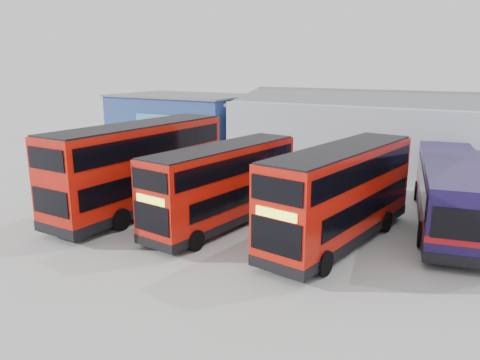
{
  "coord_description": "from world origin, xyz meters",
  "views": [
    {
      "loc": [
        11.79,
        -16.71,
        7.73
      ],
      "look_at": [
        0.46,
        3.1,
        2.1
      ],
      "focal_mm": 35.0,
      "sensor_mm": 36.0,
      "label": 1
    }
  ],
  "objects_px": {
    "maintenance_shed": "(445,137)",
    "double_decker_left": "(140,169)",
    "office_block": "(184,123)",
    "double_decker_right": "(340,196)",
    "double_decker_centre": "(223,186)",
    "panel_van": "(117,142)",
    "single_decker_blue": "(451,194)"
  },
  "relations": [
    {
      "from": "maintenance_shed",
      "to": "panel_van",
      "type": "bearing_deg",
      "value": -164.56
    },
    {
      "from": "maintenance_shed",
      "to": "double_decker_centre",
      "type": "xyz_separation_m",
      "value": [
        -7.82,
        -18.06,
        -0.62
      ]
    },
    {
      "from": "double_decker_centre",
      "to": "panel_van",
      "type": "distance_m",
      "value": 20.85
    },
    {
      "from": "double_decker_left",
      "to": "single_decker_blue",
      "type": "xyz_separation_m",
      "value": [
        14.72,
        5.66,
        -0.74
      ]
    },
    {
      "from": "maintenance_shed",
      "to": "double_decker_right",
      "type": "height_order",
      "value": "maintenance_shed"
    },
    {
      "from": "office_block",
      "to": "double_decker_left",
      "type": "relative_size",
      "value": 1.09
    },
    {
      "from": "panel_van",
      "to": "double_decker_right",
      "type": "bearing_deg",
      "value": -39.12
    },
    {
      "from": "double_decker_left",
      "to": "panel_van",
      "type": "bearing_deg",
      "value": -39.6
    },
    {
      "from": "office_block",
      "to": "double_decker_left",
      "type": "height_order",
      "value": "office_block"
    },
    {
      "from": "double_decker_left",
      "to": "panel_van",
      "type": "height_order",
      "value": "double_decker_left"
    },
    {
      "from": "maintenance_shed",
      "to": "double_decker_centre",
      "type": "height_order",
      "value": "maintenance_shed"
    },
    {
      "from": "office_block",
      "to": "double_decker_right",
      "type": "distance_m",
      "value": 25.09
    },
    {
      "from": "double_decker_centre",
      "to": "panel_van",
      "type": "relative_size",
      "value": 1.83
    },
    {
      "from": "double_decker_right",
      "to": "maintenance_shed",
      "type": "bearing_deg",
      "value": 91.29
    },
    {
      "from": "double_decker_left",
      "to": "maintenance_shed",
      "type": "bearing_deg",
      "value": -123.14
    },
    {
      "from": "double_decker_left",
      "to": "single_decker_blue",
      "type": "distance_m",
      "value": 15.78
    },
    {
      "from": "single_decker_blue",
      "to": "double_decker_left",
      "type": "bearing_deg",
      "value": 10.21
    },
    {
      "from": "maintenance_shed",
      "to": "double_decker_right",
      "type": "xyz_separation_m",
      "value": [
        -2.18,
        -17.39,
        -0.46
      ]
    },
    {
      "from": "maintenance_shed",
      "to": "double_decker_left",
      "type": "xyz_separation_m",
      "value": [
        -12.9,
        -18.27,
        -0.24
      ]
    },
    {
      "from": "office_block",
      "to": "single_decker_blue",
      "type": "height_order",
      "value": "office_block"
    },
    {
      "from": "single_decker_blue",
      "to": "panel_van",
      "type": "height_order",
      "value": "single_decker_blue"
    },
    {
      "from": "office_block",
      "to": "panel_van",
      "type": "distance_m",
      "value": 6.28
    },
    {
      "from": "double_decker_right",
      "to": "single_decker_blue",
      "type": "relative_size",
      "value": 0.84
    },
    {
      "from": "office_block",
      "to": "double_decker_right",
      "type": "xyz_separation_m",
      "value": [
        19.82,
        -15.38,
        -0.44
      ]
    },
    {
      "from": "double_decker_right",
      "to": "panel_van",
      "type": "xyz_separation_m",
      "value": [
        -23.32,
        10.35,
        -0.93
      ]
    },
    {
      "from": "maintenance_shed",
      "to": "panel_van",
      "type": "height_order",
      "value": "maintenance_shed"
    },
    {
      "from": "panel_van",
      "to": "single_decker_blue",
      "type": "bearing_deg",
      "value": -26.7
    },
    {
      "from": "double_decker_left",
      "to": "double_decker_centre",
      "type": "xyz_separation_m",
      "value": [
        5.08,
        0.2,
        -0.38
      ]
    },
    {
      "from": "office_block",
      "to": "single_decker_blue",
      "type": "xyz_separation_m",
      "value": [
        23.82,
        -10.6,
        -0.95
      ]
    },
    {
      "from": "panel_van",
      "to": "maintenance_shed",
      "type": "bearing_deg",
      "value": 0.25
    },
    {
      "from": "maintenance_shed",
      "to": "single_decker_blue",
      "type": "xyz_separation_m",
      "value": [
        1.82,
        -12.61,
        -0.98
      ]
    },
    {
      "from": "double_decker_left",
      "to": "office_block",
      "type": "bearing_deg",
      "value": -58.67
    }
  ]
}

